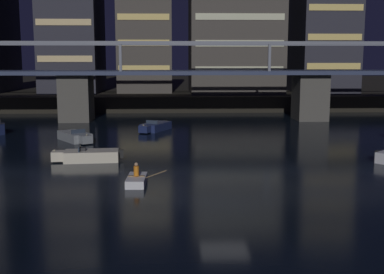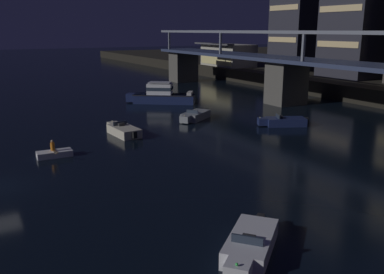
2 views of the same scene
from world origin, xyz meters
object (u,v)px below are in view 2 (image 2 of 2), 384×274
Objects in this scene: speedboat_mid_right at (284,122)px; speedboat_near_center at (250,245)px; river_bridge at (383,83)px; dinghy_with_paddler at (54,153)px; speedboat_mid_center at (123,130)px; cabin_cruiser_near_left at (162,95)px; waterfront_pavilion at (228,55)px; speedboat_near_right at (195,116)px.

speedboat_near_center is at bearing -44.57° from speedboat_mid_right.
dinghy_with_paddler is (-4.85, -31.43, -3.98)m from river_bridge.
river_bridge is 17.41× the size of speedboat_mid_center.
dinghy_with_paddler is at bearing -90.91° from speedboat_mid_right.
cabin_cruiser_near_left is at bearing -164.71° from speedboat_mid_right.
dinghy_with_paddler is (-0.36, -22.63, -0.14)m from speedboat_mid_right.
cabin_cruiser_near_left is at bearing -48.64° from waterfront_pavilion.
speedboat_mid_center is at bearing -105.62° from speedboat_mid_right.
speedboat_mid_center is at bearing -109.94° from river_bridge.
river_bridge is at bearing 62.98° from speedboat_mid_right.
waterfront_pavilion is 59.53m from dinghy_with_paddler.
cabin_cruiser_near_left is 1.80× the size of speedboat_near_right.
waterfront_pavilion is at bearing 165.31° from river_bridge.
river_bridge is 19.06× the size of speedboat_near_right.
speedboat_mid_center is 8.09m from dinghy_with_paddler.
dinghy_with_paddler reaches higher than speedboat_near_right.
speedboat_near_right is 17.53m from dinghy_with_paddler.
speedboat_near_right is (-11.50, -15.21, -3.84)m from river_bridge.
speedboat_near_center is 0.92× the size of speedboat_mid_right.
speedboat_near_right and speedboat_mid_right have the same top height.
river_bridge is 32.05m from dinghy_with_paddler.
cabin_cruiser_near_left is 17.52m from speedboat_mid_center.
waterfront_pavilion reaches higher than speedboat_mid_right.
river_bridge is 10.60m from speedboat_mid_right.
speedboat_mid_center is (36.58, -36.32, -4.02)m from waterfront_pavilion.
speedboat_mid_center is (2.65, -9.19, 0.00)m from speedboat_near_right.
speedboat_near_right is 9.57m from speedboat_mid_center.
speedboat_mid_center is at bearing -44.80° from waterfront_pavilion.
dinghy_with_paddler is at bearing -67.70° from speedboat_near_right.
speedboat_mid_right is at bearing 15.29° from cabin_cruiser_near_left.
waterfront_pavilion is 51.71m from speedboat_mid_center.
dinghy_with_paddler is (6.65, -16.22, -0.14)m from speedboat_near_right.
speedboat_mid_right is at bearing -26.84° from waterfront_pavilion.
dinghy_with_paddler is at bearing -44.50° from cabin_cruiser_near_left.
speedboat_near_right and speedboat_mid_center have the same top height.
speedboat_near_right is 9.50m from speedboat_mid_right.
cabin_cruiser_near_left is 1.73× the size of speedboat_mid_right.
speedboat_near_right is at bearing 112.30° from dinghy_with_paddler.
waterfront_pavilion reaches higher than speedboat_near_center.
river_bridge reaches higher than speedboat_near_center.
waterfront_pavilion is 34.43m from cabin_cruiser_near_left.
dinghy_with_paddler is (40.58, -43.35, -4.16)m from waterfront_pavilion.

